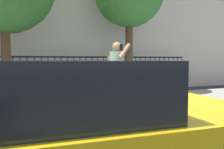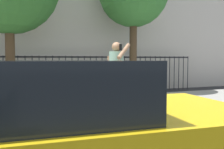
{
  "view_description": "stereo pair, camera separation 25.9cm",
  "coord_description": "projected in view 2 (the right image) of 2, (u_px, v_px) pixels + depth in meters",
  "views": [
    {
      "loc": [
        -1.78,
        -3.98,
        1.46
      ],
      "look_at": [
        0.56,
        1.68,
        1.08
      ],
      "focal_mm": 39.83,
      "sensor_mm": 36.0,
      "label": 1
    },
    {
      "loc": [
        -1.54,
        -4.08,
        1.46
      ],
      "look_at": [
        0.56,
        1.68,
        1.08
      ],
      "focal_mm": 39.83,
      "sensor_mm": 36.0,
      "label": 2
    }
  ],
  "objects": [
    {
      "name": "taxi_yellow",
      "position": [
        51.0,
        135.0,
        2.5
      ],
      "size": [
        4.28,
        2.01,
        1.45
      ],
      "color": "yellow",
      "rests_on": "ground"
    },
    {
      "name": "pedestrian_on_phone",
      "position": [
        115.0,
        73.0,
        5.87
      ],
      "size": [
        0.65,
        0.71,
        1.72
      ],
      "color": "#936B4C",
      "rests_on": "sidewalk"
    },
    {
      "name": "ground_plane",
      "position": [
        115.0,
        141.0,
        4.44
      ],
      "size": [
        60.0,
        60.0,
        0.0
      ],
      "primitive_type": "plane",
      "color": "#28282B"
    },
    {
      "name": "sidewalk",
      "position": [
        85.0,
        112.0,
        6.5
      ],
      "size": [
        28.0,
        4.4,
        0.15
      ],
      "primitive_type": "cube",
      "color": "#9E9B93",
      "rests_on": "ground"
    },
    {
      "name": "iron_fence",
      "position": [
        63.0,
        70.0,
        9.91
      ],
      "size": [
        12.03,
        0.04,
        1.6
      ],
      "color": "black",
      "rests_on": "ground"
    }
  ]
}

